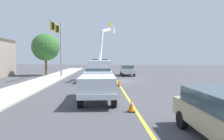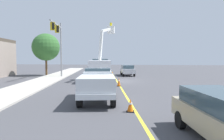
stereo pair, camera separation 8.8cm
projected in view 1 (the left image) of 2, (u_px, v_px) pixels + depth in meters
name	position (u px, v px, depth m)	size (l,w,h in m)	color
ground	(117.00, 81.00, 23.52)	(120.00, 120.00, 0.00)	#47474C
sidewalk_far_side	(43.00, 81.00, 23.07)	(60.00, 3.60, 0.12)	#B2ADA3
lane_centre_stripe	(117.00, 81.00, 23.52)	(50.00, 0.16, 0.01)	yellow
utility_bucket_truck	(100.00, 67.00, 24.56)	(8.52, 4.00, 7.37)	white
service_pickup_truck	(98.00, 83.00, 12.75)	(5.90, 3.12, 2.06)	silver
passing_minivan	(127.00, 69.00, 31.29)	(5.07, 2.77, 1.69)	silver
traffic_cone_leading	(131.00, 105.00, 10.05)	(0.40, 0.40, 0.69)	black
traffic_cone_mid_front	(119.00, 82.00, 19.31)	(0.40, 0.40, 0.88)	black
traffic_cone_mid_rear	(112.00, 74.00, 28.88)	(0.40, 0.40, 0.88)	black
traffic_signal_mast	(58.00, 39.00, 26.82)	(5.88, 1.29, 7.91)	gray
street_tree_right	(46.00, 47.00, 31.14)	(4.36, 4.36, 6.75)	brown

